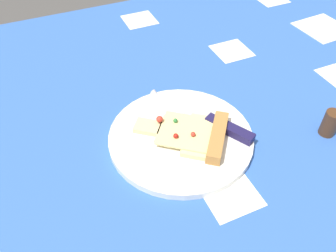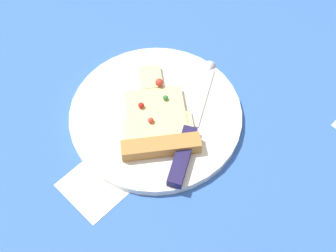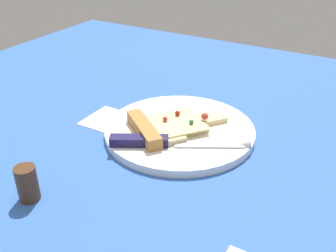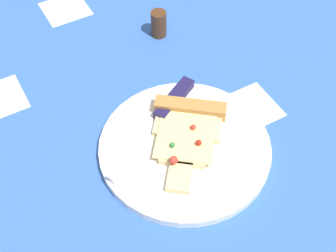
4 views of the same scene
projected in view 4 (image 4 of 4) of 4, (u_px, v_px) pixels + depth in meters
The scene contains 5 objects.
ground_plane at pixel (177, 117), 84.37cm from camera, with size 130.86×130.86×3.00cm.
plate at pixel (185, 148), 77.48cm from camera, with size 27.78×27.78×1.41cm, color white.
pizza_slice at pixel (187, 130), 77.90cm from camera, with size 18.53×16.83×2.62cm.
knife at pixel (160, 117), 79.82cm from camera, with size 13.43×22.03×2.45cm.
pepper_shaker at pixel (159, 24), 93.85cm from camera, with size 3.07×3.07×5.40cm, color #4C2D19.
Camera 4 is at (46.36, -27.80, 63.31)cm, focal length 51.29 mm.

